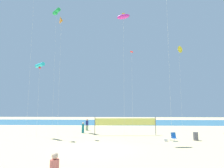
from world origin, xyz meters
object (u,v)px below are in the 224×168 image
Objects in this scene: kite_red_diamond at (132,57)px; kite_magenta_inflatable at (123,17)px; volleyball_net at (125,122)px; beach_handbag at (166,140)px; kite_yellow_delta at (179,50)px; beachgoer_navy_shirt at (87,124)px; kite_green_tube at (57,12)px; trash_barrel at (196,136)px; kite_orange_delta at (61,21)px; kite_cyan_tube at (40,65)px; folding_beach_chair at (174,137)px; beachgoer_teal_shirt at (83,127)px.

kite_magenta_inflatable is at bearing -109.42° from kite_red_diamond.
beach_handbag is (4.18, -4.52, -1.49)m from volleyball_net.
volleyball_net is 0.58× the size of kite_yellow_delta.
beachgoer_navy_shirt is 0.16× the size of kite_red_diamond.
kite_red_diamond is 18.01m from kite_green_tube.
beach_handbag is at bearing -166.29° from trash_barrel.
kite_orange_delta is at bearing 168.81° from trash_barrel.
kite_cyan_tube reaches higher than beachgoer_navy_shirt.
folding_beach_chair is at bearing -14.94° from kite_orange_delta.
trash_barrel is (13.62, -5.64, -0.37)m from beachgoer_teal_shirt.
kite_yellow_delta is (9.37, 9.83, -1.10)m from kite_magenta_inflatable.
kite_magenta_inflatable is at bearing 174.25° from beach_handbag.
kite_green_tube is at bearing 125.99° from beachgoer_navy_shirt.
beachgoer_teal_shirt is at bearing -134.89° from beachgoer_navy_shirt.
beach_handbag is at bearing -48.03° from kite_red_diamond.
kite_yellow_delta is (4.05, 9.90, 12.72)m from folding_beach_chair.
beach_handbag is 20.76m from kite_orange_delta.
kite_magenta_inflatable is (5.78, -9.18, 13.32)m from beachgoer_navy_shirt.
beachgoer_teal_shirt is 3.14m from beachgoer_navy_shirt.
kite_red_diamond is at bearing 136.09° from folding_beach_chair.
folding_beach_chair is 0.05× the size of kite_orange_delta.
kite_yellow_delta is (9.17, 5.75, 11.55)m from volleyball_net.
volleyball_net reaches higher than folding_beach_chair.
folding_beach_chair is at bearing -8.66° from kite_cyan_tube.
kite_yellow_delta reaches higher than kite_red_diamond.
kite_green_tube is at bearing 179.05° from kite_yellow_delta.
kite_orange_delta is (-16.51, 3.27, 15.30)m from trash_barrel.
kite_orange_delta is (-9.81, 0.49, 5.46)m from kite_red_diamond.
beachgoer_teal_shirt is 12.69m from folding_beach_chair.
volleyball_net is at bearing -85.04° from beachgoer_navy_shirt.
kite_magenta_inflatable is (-1.12, -3.18, 4.00)m from kite_red_diamond.
kite_green_tube is at bearing 146.72° from beach_handbag.
trash_barrel is at bearing -77.44° from beachgoer_navy_shirt.
kite_green_tube is at bearing 153.51° from trash_barrel.
folding_beach_chair is at bearing -84.40° from beachgoer_navy_shirt.
trash_barrel is 20.72m from kite_cyan_tube.
beachgoer_navy_shirt is 2.04× the size of folding_beach_chair.
kite_red_diamond is at bearing 131.97° from beach_handbag.
beach_handbag is 0.02× the size of kite_orange_delta.
beachgoer_navy_shirt reaches higher than beachgoer_teal_shirt.
kite_magenta_inflatable is (-4.38, 0.44, 14.14)m from beach_handbag.
kite_cyan_tube is 12.33m from kite_magenta_inflatable.
kite_yellow_delta is at bearing 20.11° from kite_cyan_tube.
kite_cyan_tube is (-12.04, -0.77, -1.21)m from kite_red_diamond.
beachgoer_navy_shirt is 13.06m from kite_red_diamond.
kite_orange_delta is at bearing 158.89° from folding_beach_chair.
beachgoer_teal_shirt is 21.17m from kite_green_tube.
folding_beach_chair is at bearing -112.25° from kite_yellow_delta.
volleyball_net is at bearing -26.92° from kite_green_tube.
kite_green_tube is 22.47m from kite_yellow_delta.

